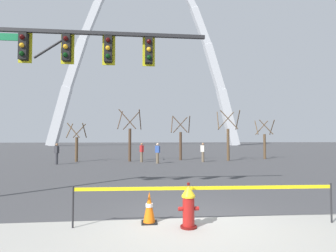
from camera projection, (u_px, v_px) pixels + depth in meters
ground_plane at (190, 220)px, 6.39m from camera, size 240.00×240.00×0.00m
fire_hydrant at (188, 206)px, 5.85m from camera, size 0.46×0.48×0.99m
caution_tape_barrier at (206, 197)px, 6.02m from camera, size 5.94×0.26×0.92m
traffic_cone_by_hydrant at (149, 208)px, 6.17m from camera, size 0.36×0.36×0.73m
traffic_signal_gantry at (53, 66)px, 8.98m from camera, size 7.82×0.44×6.00m
monument_arch at (146, 59)px, 73.39m from camera, size 52.14×2.37×55.09m
tree_far_left at (77, 145)px, 22.41m from camera, size 1.52×1.52×3.25m
tree_left_mid at (130, 138)px, 22.77m from camera, size 2.03×2.04×4.40m
tree_center_left at (181, 141)px, 24.05m from camera, size 1.84×1.85×3.98m
tree_center_right at (228, 138)px, 23.42m from camera, size 2.03×2.04×4.41m
tree_right_mid at (264, 142)px, 25.49m from camera, size 1.73×1.74×3.73m
pedestrian_walking_left at (57, 154)px, 20.05m from camera, size 0.39×0.36×1.59m
pedestrian_standing_center at (158, 153)px, 20.79m from camera, size 0.39×0.34×1.59m
pedestrian_walking_right at (142, 152)px, 21.95m from camera, size 0.35×0.39×1.59m
pedestrian_near_trees at (203, 152)px, 22.12m from camera, size 0.38×0.38×1.59m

